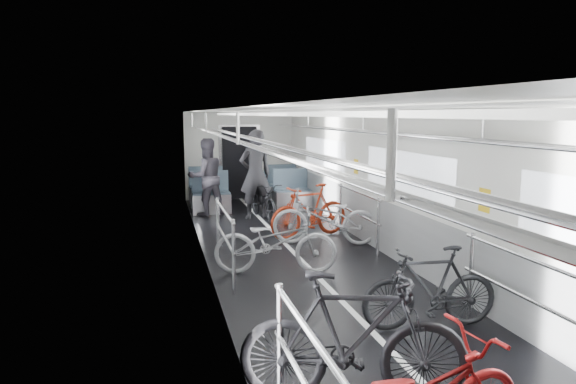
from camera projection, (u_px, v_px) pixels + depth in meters
name	position (u px, v px, depth m)	size (l,w,h in m)	color
car_shell	(284.00, 182.00, 9.25)	(3.02, 14.01, 2.41)	black
bike_left_mid	(354.00, 338.00, 4.12)	(0.52, 1.85, 1.11)	black
bike_left_far	(275.00, 242.00, 7.55)	(0.63, 1.81, 0.95)	#99999D
bike_right_near	(430.00, 288.00, 5.60)	(0.44, 1.54, 0.93)	black
bike_right_mid	(325.00, 218.00, 9.23)	(0.66, 1.90, 1.00)	#9FA0A3
bike_right_far	(309.00, 211.00, 9.77)	(0.48, 1.71, 1.03)	#AF2F15
bike_aisle	(264.00, 201.00, 11.52)	(0.55, 1.57, 0.83)	black
person_standing	(255.00, 174.00, 11.49)	(0.73, 0.48, 2.01)	black
person_seated	(206.00, 177.00, 11.89)	(0.87, 0.68, 1.79)	#343039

